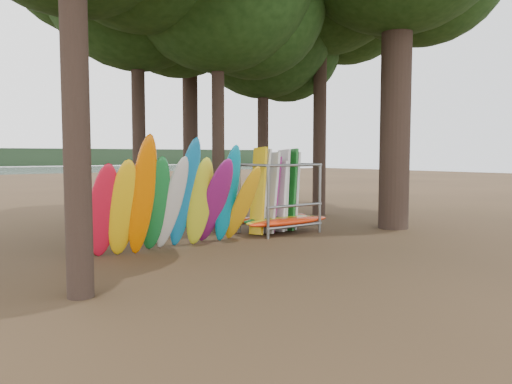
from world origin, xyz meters
TOP-DOWN VIEW (x-y plane):
  - ground at (0.00, 0.00)m, footprint 120.00×120.00m
  - oak_3 at (3.18, 6.04)m, footprint 6.84×6.84m
  - kayak_row at (-3.57, 1.03)m, footprint 4.80×1.94m
  - storage_rack at (0.50, 1.72)m, footprint 3.24×1.55m

SIDE VIEW (x-z plane):
  - ground at x=0.00m, z-range 0.00..0.00m
  - storage_rack at x=0.50m, z-range -0.36..2.45m
  - kayak_row at x=-3.57m, z-range -0.29..2.90m
  - oak_3 at x=3.18m, z-range 2.44..13.32m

